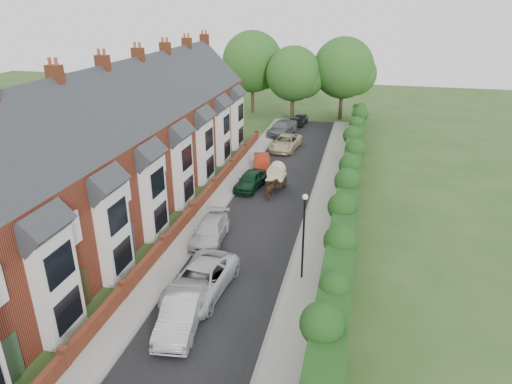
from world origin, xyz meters
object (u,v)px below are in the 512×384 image
car_green (250,180)px  horse_cart (276,175)px  car_silver_b (200,281)px  car_grey (283,128)px  car_beige (286,143)px  car_silver_a (181,312)px  car_red (262,162)px  horse (272,190)px  lamppost (304,226)px  car_black (300,119)px  car_white (210,231)px

car_green → horse_cart: size_ratio=1.35×
car_silver_b → car_grey: 31.63m
car_green → car_beige: bearing=92.6°
car_beige → car_silver_a: bearing=-82.8°
car_red → horse: 6.85m
car_silver_a → car_green: bearing=85.9°
car_green → lamppost: bearing=-56.3°
car_silver_b → car_beige: car_silver_b is taller
car_grey → car_black: car_grey is taller
car_silver_a → horse: 15.95m
car_silver_b → car_green: size_ratio=1.33×
car_beige → horse: 12.81m
car_silver_a → car_white: car_silver_a is taller
car_beige → horse_cart: bearing=-76.9°
car_silver_b → horse_cart: 15.11m
lamppost → car_beige: lamppost is taller
car_red → car_beige: size_ratio=0.75×
car_red → car_silver_b: bearing=-101.5°
lamppost → car_silver_a: size_ratio=1.09×
horse_cart → car_green: bearing=-172.9°
car_silver_a → car_silver_b: bearing=82.9°
car_green → car_silver_a: bearing=-79.2°
car_grey → horse: 18.53m
lamppost → car_grey: lamppost is taller
lamppost → horse_cart: (-3.89, 12.46, -1.99)m
car_silver_b → horse: car_silver_b is taller
car_grey → horse: car_grey is taller
car_white → car_silver_b: bearing=-80.0°
car_grey → horse_cart: horse_cart is taller
lamppost → car_red: 18.37m
horse → horse_cart: bearing=-79.6°
horse → horse_cart: horse_cart is taller
lamppost → car_beige: bearing=102.2°
lamppost → car_white: 7.54m
horse_cart → car_silver_b: bearing=-94.3°
car_green → car_black: size_ratio=1.10×
car_silver_b → car_grey: car_grey is taller
car_green → horse: size_ratio=2.54×
car_silver_b → car_green: (-1.00, 14.80, -0.06)m
car_silver_b → car_red: car_silver_b is taller
car_black → horse: size_ratio=2.32×
car_beige → car_black: bearing=97.5°
car_grey → car_white: bearing=-77.6°
car_black → horse: bearing=-81.8°
car_silver_b → car_white: 5.77m
car_green → car_grey: bearing=98.8°
car_silver_a → car_beige: car_silver_a is taller
lamppost → car_white: lamppost is taller
car_beige → car_grey: size_ratio=0.97×
horse_cart → horse: bearing=-90.0°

